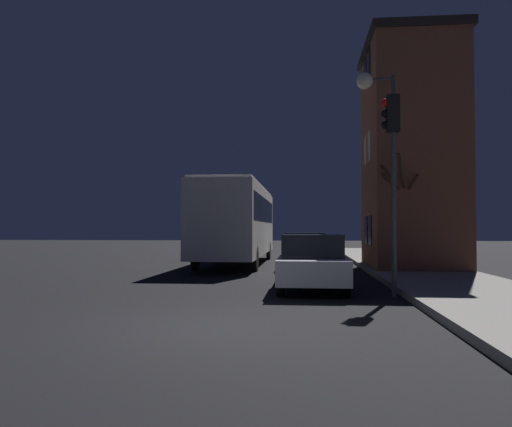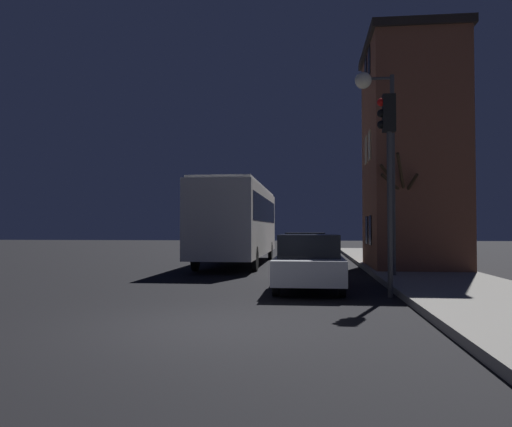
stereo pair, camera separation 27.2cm
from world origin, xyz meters
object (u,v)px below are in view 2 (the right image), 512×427
streetlamp (377,122)px  traffic_light (388,153)px  car_near_lane (309,261)px  car_mid_lane (305,250)px  bare_tree (403,214)px  bus (239,218)px

streetlamp → traffic_light: (-0.26, -3.92, -1.57)m
streetlamp → car_near_lane: 5.41m
streetlamp → car_mid_lane: (-2.31, 4.47, -4.26)m
bare_tree → bus: size_ratio=0.35×
streetlamp → traffic_light: streetlamp is taller
streetlamp → bare_tree: (1.07, 1.50, -2.88)m
car_near_lane → car_mid_lane: car_near_lane is taller
bus → car_near_lane: size_ratio=2.44×
bus → car_mid_lane: bus is taller
bus → car_mid_lane: bearing=-33.9°
traffic_light → car_mid_lane: size_ratio=1.23×
bare_tree → car_near_lane: 5.35m
car_mid_lane → streetlamp: bearing=-62.6°
streetlamp → car_mid_lane: 6.59m
streetlamp → traffic_light: 4.23m
traffic_light → car_near_lane: size_ratio=1.05×
streetlamp → car_mid_lane: streetlamp is taller
streetlamp → traffic_light: bearing=-93.7°
traffic_light → car_near_lane: traffic_light is taller
traffic_light → car_mid_lane: (-2.06, 8.39, -2.69)m
car_near_lane → car_mid_lane: (-0.17, 7.01, 0.00)m
car_near_lane → car_mid_lane: size_ratio=1.18×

